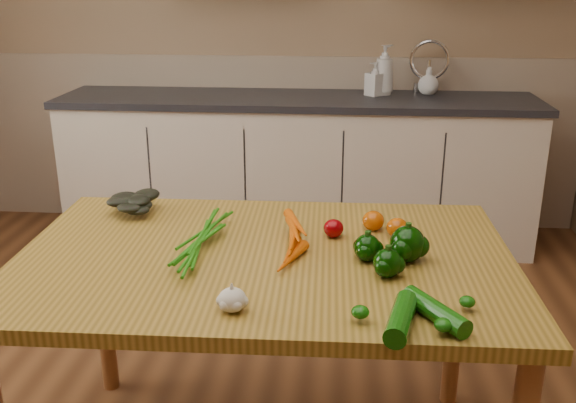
% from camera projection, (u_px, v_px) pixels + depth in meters
% --- Properties ---
extents(room, '(4.04, 5.04, 2.64)m').
position_uv_depth(room, '(178.00, 100.00, 1.82)').
color(room, brown).
rests_on(room, ground).
extents(counter_run, '(2.84, 0.64, 1.14)m').
position_uv_depth(counter_run, '(299.00, 168.00, 3.96)').
color(counter_run, beige).
rests_on(counter_run, ground).
extents(table, '(1.50, 0.98, 0.79)m').
position_uv_depth(table, '(265.00, 280.00, 1.95)').
color(table, olive).
rests_on(table, ground).
extents(soap_bottle_a, '(0.16, 0.16, 0.29)m').
position_uv_depth(soap_bottle_a, '(384.00, 70.00, 3.82)').
color(soap_bottle_a, silver).
rests_on(soap_bottle_a, counter_run).
extents(soap_bottle_b, '(0.13, 0.13, 0.20)m').
position_uv_depth(soap_bottle_b, '(375.00, 79.00, 3.81)').
color(soap_bottle_b, silver).
rests_on(soap_bottle_b, counter_run).
extents(soap_bottle_c, '(0.16, 0.16, 0.16)m').
position_uv_depth(soap_bottle_c, '(429.00, 81.00, 3.85)').
color(soap_bottle_c, silver).
rests_on(soap_bottle_c, counter_run).
extents(carrot_bunch, '(0.28, 0.22, 0.07)m').
position_uv_depth(carrot_bunch, '(264.00, 238.00, 1.94)').
color(carrot_bunch, '#DB5705').
rests_on(carrot_bunch, table).
extents(leafy_greens, '(0.21, 0.19, 0.11)m').
position_uv_depth(leafy_greens, '(139.00, 199.00, 2.23)').
color(leafy_greens, black).
rests_on(leafy_greens, table).
extents(garlic_bulb, '(0.07, 0.07, 0.06)m').
position_uv_depth(garlic_bulb, '(232.00, 300.00, 1.58)').
color(garlic_bulb, silver).
rests_on(garlic_bulb, table).
extents(pepper_a, '(0.08, 0.08, 0.08)m').
position_uv_depth(pepper_a, '(367.00, 248.00, 1.87)').
color(pepper_a, black).
rests_on(pepper_a, table).
extents(pepper_b, '(0.10, 0.10, 0.10)m').
position_uv_depth(pepper_b, '(407.00, 244.00, 1.86)').
color(pepper_b, black).
rests_on(pepper_b, table).
extents(pepper_c, '(0.08, 0.08, 0.08)m').
position_uv_depth(pepper_c, '(388.00, 263.00, 1.76)').
color(pepper_c, black).
rests_on(pepper_c, table).
extents(tomato_a, '(0.06, 0.06, 0.06)m').
position_uv_depth(tomato_a, '(334.00, 228.00, 2.03)').
color(tomato_a, '#7F0207').
rests_on(tomato_a, table).
extents(tomato_b, '(0.07, 0.07, 0.07)m').
position_uv_depth(tomato_b, '(373.00, 221.00, 2.09)').
color(tomato_b, '#B94A04').
rests_on(tomato_b, table).
extents(tomato_c, '(0.07, 0.07, 0.06)m').
position_uv_depth(tomato_c, '(397.00, 228.00, 2.03)').
color(tomato_c, '#B94A04').
rests_on(tomato_c, table).
extents(zucchini_a, '(0.15, 0.20, 0.05)m').
position_uv_depth(zucchini_a, '(436.00, 311.00, 1.54)').
color(zucchini_a, '#0C4707').
rests_on(zucchini_a, table).
extents(zucchini_b, '(0.10, 0.20, 0.06)m').
position_uv_depth(zucchini_b, '(401.00, 318.00, 1.50)').
color(zucchini_b, '#0C4707').
rests_on(zucchini_b, table).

